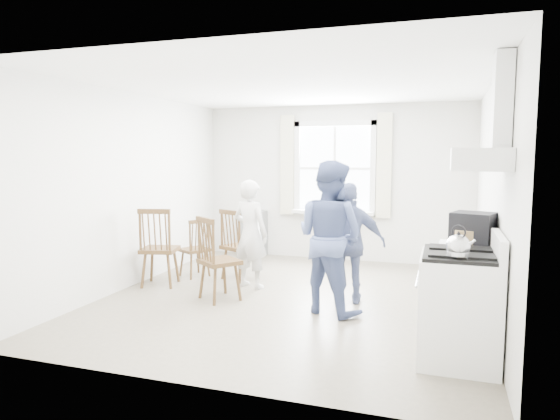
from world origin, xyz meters
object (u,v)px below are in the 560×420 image
object	(u,v)px
person_left	(251,234)
person_right	(349,243)
person_mid	(330,237)
stereo_stack	(473,230)
gas_stove	(459,306)
windsor_chair_a	(157,239)
windsor_chair_b	(211,250)
windsor_chair_c	(198,242)
low_cabinet	(465,290)

from	to	relation	value
person_left	person_right	world-z (taller)	same
person_mid	stereo_stack	bearing A→B (deg)	-170.99
gas_stove	windsor_chair_a	distance (m)	4.00
gas_stove	windsor_chair_b	distance (m)	2.97
stereo_stack	windsor_chair_b	bearing A→B (deg)	173.76
windsor_chair_b	person_right	xyz separation A→B (m)	(1.60, 0.46, 0.09)
windsor_chair_c	person_left	xyz separation A→B (m)	(0.93, -0.26, 0.20)
low_cabinet	person_left	world-z (taller)	person_left
gas_stove	person_right	bearing A→B (deg)	130.73
low_cabinet	person_right	xyz separation A→B (m)	(-1.28, 0.71, 0.28)
windsor_chair_b	person_right	world-z (taller)	person_right
windsor_chair_c	low_cabinet	bearing A→B (deg)	-19.28
windsor_chair_c	person_left	world-z (taller)	person_left
person_left	person_mid	size ratio (longest dim) A/B	0.85
windsor_chair_b	person_left	bearing A→B (deg)	73.51
person_left	person_right	size ratio (longest dim) A/B	1.00
stereo_stack	person_left	world-z (taller)	person_left
gas_stove	windsor_chair_b	size ratio (longest dim) A/B	1.08
windsor_chair_a	person_right	bearing A→B (deg)	2.48
windsor_chair_a	stereo_stack	bearing A→B (deg)	-9.69
person_mid	person_right	world-z (taller)	person_mid
gas_stove	windsor_chair_b	xyz separation A→B (m)	(-2.81, 0.95, 0.15)
windsor_chair_a	person_right	size ratio (longest dim) A/B	0.75
gas_stove	windsor_chair_a	size ratio (longest dim) A/B	1.03
gas_stove	stereo_stack	xyz separation A→B (m)	(0.12, 0.63, 0.58)
stereo_stack	windsor_chair_a	distance (m)	3.98
person_left	low_cabinet	bearing A→B (deg)	176.33
stereo_stack	person_left	xyz separation A→B (m)	(-2.71, 1.06, -0.34)
windsor_chair_a	windsor_chair_c	distance (m)	0.72
windsor_chair_b	person_left	world-z (taller)	person_left
gas_stove	windsor_chair_c	distance (m)	4.03
windsor_chair_a	person_mid	world-z (taller)	person_mid
low_cabinet	person_mid	world-z (taller)	person_mid
windsor_chair_b	windsor_chair_c	bearing A→B (deg)	125.16
person_left	person_right	bearing A→B (deg)	-174.90
person_mid	low_cabinet	bearing A→B (deg)	-168.72
gas_stove	stereo_stack	world-z (taller)	stereo_stack
windsor_chair_a	person_left	size ratio (longest dim) A/B	0.75
person_mid	person_right	size ratio (longest dim) A/B	1.18
person_left	windsor_chair_b	bearing A→B (deg)	90.28
windsor_chair_c	person_right	size ratio (longest dim) A/B	0.60
windsor_chair_b	person_right	bearing A→B (deg)	15.96
windsor_chair_c	person_left	distance (m)	0.99
low_cabinet	person_mid	bearing A→B (deg)	168.61
windsor_chair_b	person_left	xyz separation A→B (m)	(0.22, 0.74, 0.09)
low_cabinet	person_right	bearing A→B (deg)	151.11
person_right	gas_stove	bearing A→B (deg)	122.90
person_right	windsor_chair_b	bearing A→B (deg)	8.13
windsor_chair_a	person_mid	size ratio (longest dim) A/B	0.63
gas_stove	windsor_chair_c	size ratio (longest dim) A/B	1.30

